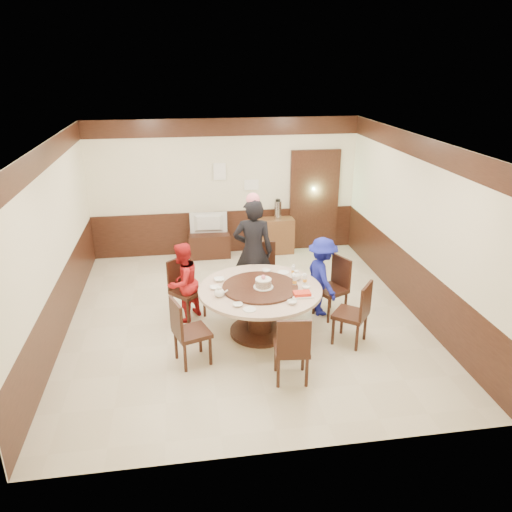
{
  "coord_description": "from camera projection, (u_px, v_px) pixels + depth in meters",
  "views": [
    {
      "loc": [
        -0.9,
        -7.06,
        3.89
      ],
      "look_at": [
        0.17,
        -0.12,
        1.1
      ],
      "focal_mm": 35.0,
      "sensor_mm": 36.0,
      "label": 1
    }
  ],
  "objects": [
    {
      "name": "person_standing",
      "position": [
        253.0,
        252.0,
        8.26
      ],
      "size": [
        0.72,
        0.53,
        1.82
      ],
      "primitive_type": "imported",
      "rotation": [
        0.0,
        0.0,
        2.98
      ],
      "color": "black",
      "rests_on": "ground"
    },
    {
      "name": "bowl_5",
      "position": [
        266.0,
        271.0,
        7.85
      ],
      "size": [
        0.14,
        0.14,
        0.05
      ],
      "primitive_type": "imported",
      "color": "white",
      "rests_on": "banquet_table"
    },
    {
      "name": "room",
      "position": [
        244.0,
        255.0,
        7.67
      ],
      "size": [
        6.0,
        6.04,
        2.84
      ],
      "color": "beige",
      "rests_on": "ground"
    },
    {
      "name": "notice_left",
      "position": [
        220.0,
        172.0,
        10.1
      ],
      "size": [
        0.25,
        0.0,
        0.35
      ],
      "primitive_type": "cube",
      "color": "white",
      "rests_on": "room"
    },
    {
      "name": "person_blue",
      "position": [
        322.0,
        277.0,
        7.95
      ],
      "size": [
        0.6,
        0.9,
        1.29
      ],
      "primitive_type": "imported",
      "rotation": [
        0.0,
        0.0,
        1.72
      ],
      "color": "#171D93",
      "rests_on": "ground"
    },
    {
      "name": "teapot_right",
      "position": [
        296.0,
        276.0,
        7.57
      ],
      "size": [
        0.17,
        0.15,
        0.13
      ],
      "primitive_type": "ellipsoid",
      "color": "white",
      "rests_on": "banquet_table"
    },
    {
      "name": "banquet_table",
      "position": [
        260.0,
        301.0,
        7.4
      ],
      "size": [
        1.82,
        1.82,
        0.78
      ],
      "color": "black",
      "rests_on": "ground"
    },
    {
      "name": "saucer_far",
      "position": [
        283.0,
        272.0,
        7.84
      ],
      "size": [
        0.18,
        0.18,
        0.01
      ],
      "primitive_type": "cylinder",
      "color": "white",
      "rests_on": "banquet_table"
    },
    {
      "name": "bottle_2",
      "position": [
        293.0,
        271.0,
        7.71
      ],
      "size": [
        0.06,
        0.06,
        0.16
      ],
      "primitive_type": "cylinder",
      "color": "white",
      "rests_on": "banquet_table"
    },
    {
      "name": "television",
      "position": [
        209.0,
        224.0,
        10.26
      ],
      "size": [
        0.77,
        0.13,
        0.44
      ],
      "primitive_type": "imported",
      "rotation": [
        0.0,
        0.0,
        3.11
      ],
      "color": "gray",
      "rests_on": "tv_stand"
    },
    {
      "name": "bowl_3",
      "position": [
        306.0,
        287.0,
        7.3
      ],
      "size": [
        0.12,
        0.12,
        0.04
      ],
      "primitive_type": "imported",
      "color": "white",
      "rests_on": "banquet_table"
    },
    {
      "name": "birthday_cake",
      "position": [
        263.0,
        283.0,
        7.25
      ],
      "size": [
        0.29,
        0.29,
        0.2
      ],
      "color": "white",
      "rests_on": "banquet_table"
    },
    {
      "name": "bowl_4",
      "position": [
        215.0,
        288.0,
        7.28
      ],
      "size": [
        0.15,
        0.15,
        0.04
      ],
      "primitive_type": "imported",
      "color": "white",
      "rests_on": "banquet_table"
    },
    {
      "name": "bottle_0",
      "position": [
        295.0,
        281.0,
        7.35
      ],
      "size": [
        0.06,
        0.06,
        0.16
      ],
      "primitive_type": "cylinder",
      "color": "white",
      "rests_on": "banquet_table"
    },
    {
      "name": "chair_2",
      "position": [
        187.0,
        300.0,
        7.95
      ],
      "size": [
        0.62,
        0.62,
        0.97
      ],
      "rotation": [
        0.0,
        0.0,
        3.88
      ],
      "color": "black",
      "rests_on": "ground"
    },
    {
      "name": "bowl_0",
      "position": [
        219.0,
        280.0,
        7.55
      ],
      "size": [
        0.16,
        0.16,
        0.04
      ],
      "primitive_type": "imported",
      "color": "white",
      "rests_on": "banquet_table"
    },
    {
      "name": "bottle_1",
      "position": [
        305.0,
        280.0,
        7.4
      ],
      "size": [
        0.06,
        0.06,
        0.16
      ],
      "primitive_type": "cylinder",
      "color": "white",
      "rests_on": "banquet_table"
    },
    {
      "name": "thermos",
      "position": [
        278.0,
        210.0,
        10.41
      ],
      "size": [
        0.15,
        0.15,
        0.38
      ],
      "primitive_type": "cylinder",
      "color": "silver",
      "rests_on": "side_cabinet"
    },
    {
      "name": "chair_3",
      "position": [
        191.0,
        342.0,
        6.75
      ],
      "size": [
        0.57,
        0.56,
        0.97
      ],
      "rotation": [
        0.0,
        0.0,
        5.05
      ],
      "color": "black",
      "rests_on": "ground"
    },
    {
      "name": "shrimp_platter",
      "position": [
        302.0,
        294.0,
        7.06
      ],
      "size": [
        0.3,
        0.2,
        0.06
      ],
      "color": "white",
      "rests_on": "banquet_table"
    },
    {
      "name": "saucer_near",
      "position": [
        250.0,
        309.0,
        6.68
      ],
      "size": [
        0.18,
        0.18,
        0.01
      ],
      "primitive_type": "cylinder",
      "color": "white",
      "rests_on": "banquet_table"
    },
    {
      "name": "tv_stand",
      "position": [
        209.0,
        245.0,
        10.43
      ],
      "size": [
        0.85,
        0.45,
        0.5
      ],
      "primitive_type": "cube",
      "color": "black",
      "rests_on": "ground"
    },
    {
      "name": "chair_5",
      "position": [
        351.0,
        324.0,
        7.23
      ],
      "size": [
        0.62,
        0.62,
        0.97
      ],
      "rotation": [
        0.0,
        0.0,
        7.18
      ],
      "color": "black",
      "rests_on": "ground"
    },
    {
      "name": "chair_0",
      "position": [
        331.0,
        298.0,
        8.01
      ],
      "size": [
        0.59,
        0.59,
        0.97
      ],
      "rotation": [
        0.0,
        0.0,
        2.01
      ],
      "color": "black",
      "rests_on": "ground"
    },
    {
      "name": "bowl_2",
      "position": [
        238.0,
        305.0,
        6.78
      ],
      "size": [
        0.14,
        0.14,
        0.03
      ],
      "primitive_type": "imported",
      "color": "white",
      "rests_on": "banquet_table"
    },
    {
      "name": "chair_1",
      "position": [
        263.0,
        281.0,
        8.61
      ],
      "size": [
        0.51,
        0.52,
        0.97
      ],
      "rotation": [
        0.0,
        0.0,
        2.96
      ],
      "color": "black",
      "rests_on": "ground"
    },
    {
      "name": "bowl_1",
      "position": [
        292.0,
        302.0,
        6.84
      ],
      "size": [
        0.14,
        0.14,
        0.04
      ],
      "primitive_type": "imported",
      "color": "white",
      "rests_on": "banquet_table"
    },
    {
      "name": "chair_4",
      "position": [
        291.0,
        359.0,
        6.38
      ],
      "size": [
        0.48,
        0.49,
        0.97
      ],
      "rotation": [
        0.0,
        0.0,
        6.18
      ],
      "color": "black",
      "rests_on": "ground"
    },
    {
      "name": "person_red",
      "position": [
        183.0,
        282.0,
        7.76
      ],
      "size": [
        0.78,
        0.79,
        1.28
      ],
      "primitive_type": "imported",
      "rotation": [
        0.0,
        0.0,
        3.99
      ],
      "color": "red",
      "rests_on": "ground"
    },
    {
      "name": "teapot_left",
      "position": [
        219.0,
        293.0,
        7.03
      ],
      "size": [
        0.17,
        0.15,
        0.13
      ],
      "primitive_type": "ellipsoid",
      "color": "white",
      "rests_on": "banquet_table"
    },
    {
      "name": "notice_right",
      "position": [
        251.0,
        185.0,
        10.31
      ],
      "size": [
        0.3,
        0.0,
        0.22
      ],
      "primitive_type": "cube",
      "color": "white",
      "rests_on": "room"
    },
    {
      "name": "side_cabinet",
      "position": [
        274.0,
        236.0,
        10.61
      ],
      "size": [
        0.8,
        0.4,
        0.75
      ],
      "primitive_type": "cube",
      "color": "brown",
      "rests_on": "ground"
    }
  ]
}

